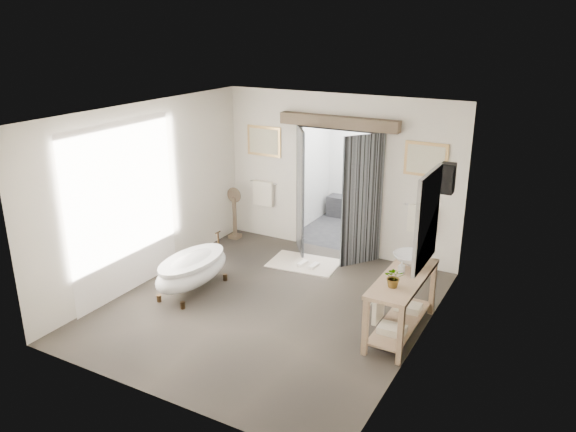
% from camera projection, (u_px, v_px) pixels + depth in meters
% --- Properties ---
extents(ground_plane, '(5.00, 5.00, 0.00)m').
position_uv_depth(ground_plane, '(269.00, 305.00, 8.48)').
color(ground_plane, '#4B4238').
extents(room_shell, '(4.52, 5.02, 2.91)m').
position_uv_depth(room_shell, '(261.00, 189.00, 7.78)').
color(room_shell, beige).
rests_on(room_shell, ground_plane).
extents(shower_room, '(2.22, 2.01, 2.51)m').
position_uv_depth(shower_room, '(368.00, 184.00, 11.48)').
color(shower_room, black).
rests_on(shower_room, ground_plane).
extents(back_wall_dressing, '(3.82, 0.74, 2.52)m').
position_uv_depth(back_wall_dressing, '(335.00, 171.00, 9.88)').
color(back_wall_dressing, black).
rests_on(back_wall_dressing, ground_plane).
extents(clawfoot_tub, '(0.70, 1.56, 0.76)m').
position_uv_depth(clawfoot_tub, '(192.00, 269.00, 8.82)').
color(clawfoot_tub, '#3B2916').
rests_on(clawfoot_tub, ground_plane).
extents(vanity, '(0.57, 1.60, 0.85)m').
position_uv_depth(vanity, '(400.00, 299.00, 7.58)').
color(vanity, tan).
rests_on(vanity, ground_plane).
extents(pedestal_mirror, '(0.31, 0.20, 1.04)m').
position_uv_depth(pedestal_mirror, '(235.00, 217.00, 10.98)').
color(pedestal_mirror, brown).
rests_on(pedestal_mirror, ground_plane).
extents(rug, '(1.28, 0.92, 0.01)m').
position_uv_depth(rug, '(304.00, 263.00, 9.94)').
color(rug, beige).
rests_on(rug, ground_plane).
extents(slippers, '(0.34, 0.25, 0.05)m').
position_uv_depth(slippers, '(308.00, 264.00, 9.82)').
color(slippers, white).
rests_on(slippers, rug).
extents(basin, '(0.50, 0.50, 0.17)m').
position_uv_depth(basin, '(411.00, 259.00, 7.78)').
color(basin, white).
rests_on(basin, vanity).
extents(plant, '(0.31, 0.29, 0.28)m').
position_uv_depth(plant, '(394.00, 277.00, 7.12)').
color(plant, gray).
rests_on(plant, vanity).
extents(soap_bottle_a, '(0.08, 0.08, 0.17)m').
position_uv_depth(soap_bottle_a, '(402.00, 267.00, 7.53)').
color(soap_bottle_a, gray).
rests_on(soap_bottle_a, vanity).
extents(soap_bottle_b, '(0.15, 0.15, 0.15)m').
position_uv_depth(soap_bottle_b, '(419.00, 253.00, 8.04)').
color(soap_bottle_b, gray).
rests_on(soap_bottle_b, vanity).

